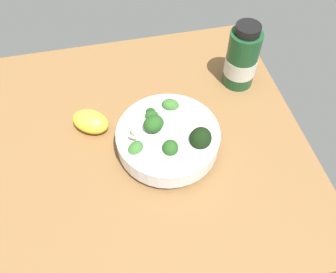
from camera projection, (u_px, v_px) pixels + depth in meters
The scene contains 4 objects.
ground_plane at pixel (145, 144), 76.80cm from camera, with size 68.09×68.09×3.23cm, color brown.
bowl_of_broccoli at pixel (168, 138), 71.32cm from camera, with size 20.94×20.94×9.54cm.
lemon_wedge at pixel (91, 122), 75.55cm from camera, with size 8.28×5.36×4.56cm, color yellow.
bottle_tall at pixel (242, 59), 80.34cm from camera, with size 7.40×7.40×16.07cm.
Camera 1 is at (-4.78, -44.39, 61.10)cm, focal length 37.53 mm.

